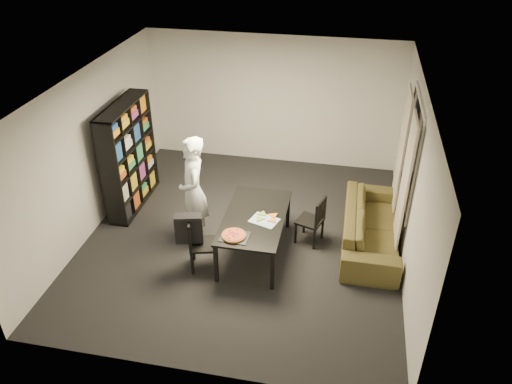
% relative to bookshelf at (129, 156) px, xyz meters
% --- Properties ---
extents(room, '(5.01, 5.51, 2.61)m').
position_rel_bookshelf_xyz_m(room, '(2.16, -0.60, 0.35)').
color(room, black).
rests_on(room, ground).
extents(window_pane, '(0.02, 1.40, 1.60)m').
position_rel_bookshelf_xyz_m(window_pane, '(4.64, -0.00, 0.55)').
color(window_pane, black).
rests_on(window_pane, room).
extents(window_frame, '(0.03, 1.52, 1.72)m').
position_rel_bookshelf_xyz_m(window_frame, '(4.64, -0.00, 0.55)').
color(window_frame, white).
rests_on(window_frame, room).
extents(curtain_left, '(0.03, 0.70, 2.25)m').
position_rel_bookshelf_xyz_m(curtain_left, '(4.56, -0.52, 0.20)').
color(curtain_left, beige).
rests_on(curtain_left, room).
extents(curtain_right, '(0.03, 0.70, 2.25)m').
position_rel_bookshelf_xyz_m(curtain_right, '(4.56, 0.52, 0.20)').
color(curtain_right, beige).
rests_on(curtain_right, room).
extents(bookshelf, '(0.35, 1.50, 1.90)m').
position_rel_bookshelf_xyz_m(bookshelf, '(0.00, 0.00, 0.00)').
color(bookshelf, black).
rests_on(bookshelf, room).
extents(dining_table, '(0.91, 1.64, 0.68)m').
position_rel_bookshelf_xyz_m(dining_table, '(2.41, -0.98, -0.33)').
color(dining_table, black).
rests_on(dining_table, room).
extents(chair_left, '(0.49, 0.49, 0.87)m').
position_rel_bookshelf_xyz_m(chair_left, '(1.66, -1.48, -0.45)').
color(chair_left, black).
rests_on(chair_left, room).
extents(chair_right, '(0.48, 0.48, 0.82)m').
position_rel_bookshelf_xyz_m(chair_right, '(3.29, -0.54, -0.48)').
color(chair_right, black).
rests_on(chair_right, room).
extents(draped_jacket, '(0.41, 0.26, 0.48)m').
position_rel_bookshelf_xyz_m(draped_jacket, '(1.55, -1.51, -0.23)').
color(draped_jacket, black).
rests_on(draped_jacket, chair_left).
extents(person, '(0.66, 0.78, 1.81)m').
position_rel_bookshelf_xyz_m(person, '(1.41, -0.82, -0.05)').
color(person, white).
rests_on(person, room).
extents(baking_tray, '(0.42, 0.34, 0.01)m').
position_rel_bookshelf_xyz_m(baking_tray, '(2.24, -1.54, -0.26)').
color(baking_tray, black).
rests_on(baking_tray, dining_table).
extents(pepperoni_pizza, '(0.35, 0.35, 0.03)m').
position_rel_bookshelf_xyz_m(pepperoni_pizza, '(2.23, -1.54, -0.24)').
color(pepperoni_pizza, '#925E2A').
rests_on(pepperoni_pizza, dining_table).
extents(kitchen_towel, '(0.47, 0.41, 0.01)m').
position_rel_bookshelf_xyz_m(kitchen_towel, '(2.58, -1.06, -0.26)').
color(kitchen_towel, white).
rests_on(kitchen_towel, dining_table).
extents(pizza_slices, '(0.46, 0.42, 0.01)m').
position_rel_bookshelf_xyz_m(pizza_slices, '(2.60, -0.99, -0.25)').
color(pizza_slices, gold).
rests_on(pizza_slices, dining_table).
extents(sofa, '(0.86, 2.19, 0.64)m').
position_rel_bookshelf_xyz_m(sofa, '(4.18, -0.38, -0.63)').
color(sofa, '#45461C').
rests_on(sofa, room).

